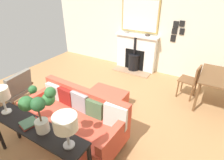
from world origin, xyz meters
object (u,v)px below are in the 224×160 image
(table_lamp_far_end, at_px, (66,123))
(armchair_accent, at_px, (15,88))
(ottoman, at_px, (106,99))
(dining_table, at_px, (221,80))
(console_table, at_px, (36,132))
(mantel_bowl_near, at_px, (127,32))
(mantel_bowl_far, at_px, (147,35))
(sofa, at_px, (75,118))
(book_stack, at_px, (30,123))
(dining_chair_near_fireplace, at_px, (192,79))
(fireplace, at_px, (136,55))
(table_lamp_near_end, at_px, (1,94))
(potted_plant, at_px, (38,106))

(table_lamp_far_end, bearing_deg, armchair_accent, -108.21)
(ottoman, relative_size, dining_table, 0.74)
(console_table, distance_m, table_lamp_far_end, 0.76)
(armchair_accent, height_order, dining_table, armchair_accent)
(mantel_bowl_near, bearing_deg, mantel_bowl_far, 90.00)
(sofa, distance_m, book_stack, 0.88)
(table_lamp_far_end, relative_size, book_stack, 1.67)
(dining_table, height_order, dining_chair_near_fireplace, dining_chair_near_fireplace)
(mantel_bowl_near, height_order, armchair_accent, mantel_bowl_near)
(mantel_bowl_near, xyz_separation_m, table_lamp_far_end, (3.91, 1.18, -0.02))
(console_table, bearing_deg, mantel_bowl_near, -171.86)
(mantel_bowl_far, relative_size, table_lamp_far_end, 0.29)
(sofa, bearing_deg, fireplace, -175.93)
(ottoman, height_order, armchair_accent, armchair_accent)
(armchair_accent, bearing_deg, table_lamp_near_end, 53.33)
(book_stack, height_order, dining_table, book_stack)
(mantel_bowl_far, bearing_deg, dining_table, 67.25)
(fireplace, bearing_deg, dining_chair_near_fireplace, 65.06)
(fireplace, height_order, ottoman, fireplace)
(mantel_bowl_near, bearing_deg, book_stack, 6.81)
(potted_plant, distance_m, dining_chair_near_fireplace, 3.41)
(console_table, xyz_separation_m, table_lamp_near_end, (0.00, -0.62, 0.41))
(console_table, height_order, book_stack, book_stack)
(sofa, relative_size, ottoman, 2.31)
(ottoman, xyz_separation_m, potted_plant, (1.69, 0.12, 0.94))
(table_lamp_far_end, xyz_separation_m, book_stack, (-0.00, -0.71, -0.33))
(fireplace, bearing_deg, table_lamp_near_end, -6.00)
(sofa, xyz_separation_m, ottoman, (-0.94, 0.05, -0.13))
(dining_table, bearing_deg, mantel_bowl_near, -107.60)
(sofa, height_order, potted_plant, potted_plant)
(fireplace, distance_m, mantel_bowl_near, 0.72)
(book_stack, distance_m, dining_table, 3.78)
(book_stack, bearing_deg, mantel_bowl_far, 177.23)
(mantel_bowl_near, xyz_separation_m, book_stack, (3.91, 0.47, -0.35))
(fireplace, distance_m, table_lamp_near_end, 3.94)
(armchair_accent, xyz_separation_m, dining_table, (-2.32, 3.74, 0.15))
(potted_plant, bearing_deg, dining_table, 147.27)
(mantel_bowl_far, height_order, armchair_accent, mantel_bowl_far)
(book_stack, bearing_deg, potted_plant, 92.64)
(table_lamp_near_end, distance_m, table_lamp_far_end, 1.24)
(fireplace, relative_size, sofa, 0.69)
(book_stack, bearing_deg, table_lamp_near_end, -89.98)
(mantel_bowl_far, height_order, dining_table, mantel_bowl_far)
(potted_plant, bearing_deg, table_lamp_near_end, -89.10)
(potted_plant, xyz_separation_m, dining_chair_near_fireplace, (-3.03, 1.40, -0.67))
(mantel_bowl_near, distance_m, book_stack, 3.95)
(dining_table, bearing_deg, dining_chair_near_fireplace, -88.99)
(mantel_bowl_far, relative_size, potted_plant, 0.20)
(sofa, distance_m, table_lamp_near_end, 1.22)
(sofa, distance_m, armchair_accent, 1.62)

